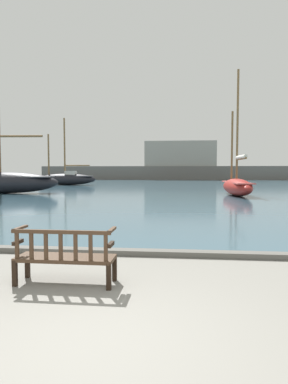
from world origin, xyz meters
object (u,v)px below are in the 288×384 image
at_px(park_bench, 65,256).
at_px(sailboat_nearest_starboard, 66,178).
at_px(sailboat_outer_starboard, 237,185).
at_px(sailboat_far_port, 2,180).

relative_size(park_bench, sailboat_nearest_starboard, 0.19).
bearing_deg(sailboat_outer_starboard, sailboat_nearest_starboard, 138.59).
distance_m(sailboat_nearest_starboard, sailboat_far_port, 15.40).
bearing_deg(sailboat_far_port, sailboat_outer_starboard, -1.41).
xyz_separation_m(sailboat_nearest_starboard, sailboat_far_port, (0.07, -15.40, 0.19)).
distance_m(park_bench, sailboat_nearest_starboard, 37.50).
bearing_deg(sailboat_nearest_starboard, sailboat_outer_starboard, -41.41).
bearing_deg(sailboat_far_port, park_bench, -59.20).
distance_m(park_bench, sailboat_outer_starboard, 20.54).
xyz_separation_m(sailboat_far_port, sailboat_outer_starboard, (17.89, -0.44, -0.28)).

